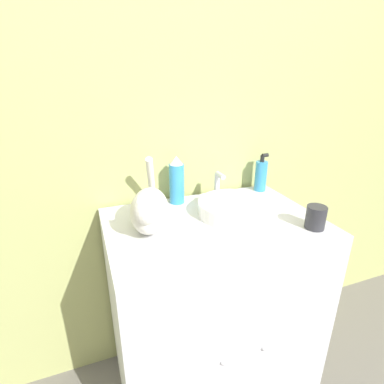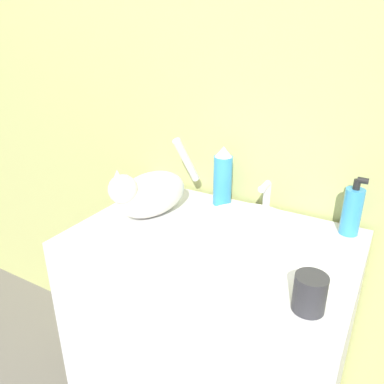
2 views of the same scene
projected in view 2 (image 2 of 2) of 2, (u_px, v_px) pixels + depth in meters
The scene contains 8 objects.
wall_back at pixel (260, 101), 1.25m from camera, with size 6.00×0.05×2.50m.
vanity_cabinet at pixel (210, 348), 1.30m from camera, with size 0.83×0.58×0.89m.
sink_basin at pixel (247, 232), 1.10m from camera, with size 0.29×0.29×0.06m.
faucet at pixel (266, 205), 1.21m from camera, with size 0.15×0.08×0.14m.
cat at pixel (149, 193), 1.23m from camera, with size 0.21×0.38×0.24m.
soap_bottle at pixel (352, 210), 1.12m from camera, with size 0.06×0.06×0.19m.
spray_bottle at pixel (223, 177), 1.30m from camera, with size 0.07×0.07×0.21m.
cup at pixel (310, 293), 0.82m from camera, with size 0.07×0.07×0.09m.
Camera 2 is at (0.43, -0.60, 1.46)m, focal length 35.00 mm.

